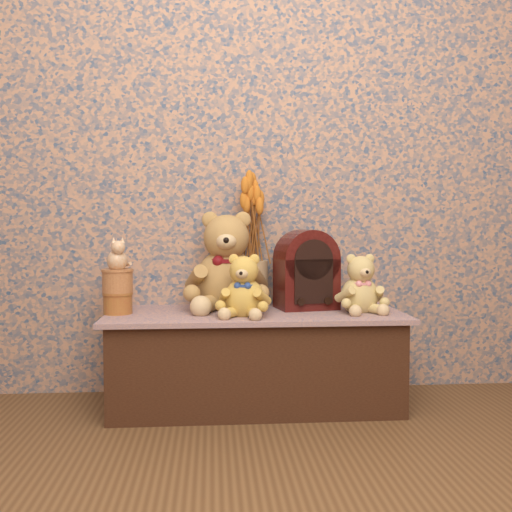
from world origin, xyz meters
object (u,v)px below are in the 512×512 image
Objects in this scene: teddy_large at (226,257)px; cathedral_radio at (306,269)px; teddy_small at (360,281)px; ceramic_vase at (254,284)px; biscuit_tin_lower at (118,303)px; teddy_medium at (244,283)px; cat_figurine at (117,253)px.

teddy_large is 1.32× the size of cathedral_radio.
teddy_small is at bearing -12.21° from teddy_large.
biscuit_tin_lower is (-0.58, -0.18, -0.06)m from ceramic_vase.
ceramic_vase is (0.06, 0.27, -0.03)m from teddy_medium.
teddy_medium reaches higher than teddy_small.
teddy_large is 0.58m from teddy_small.
cathedral_radio is at bearing 44.78° from teddy_medium.
cat_figurine reaches higher than ceramic_vase.
cat_figurine is at bearing -163.11° from ceramic_vase.
teddy_small is 1.02m from biscuit_tin_lower.
cat_figurine is at bearing 175.48° from cathedral_radio.
cat_figurine is at bearing -163.92° from teddy_large.
cathedral_radio is (0.35, -0.03, -0.05)m from teddy_large.
teddy_large reaches higher than biscuit_tin_lower.
cathedral_radio is at bearing -21.61° from ceramic_vase.
teddy_medium is at bearing -102.65° from ceramic_vase.
teddy_large is 0.50m from biscuit_tin_lower.
cat_figurine is (-0.58, -0.18, 0.15)m from ceramic_vase.
teddy_small is 2.23× the size of biscuit_tin_lower.
cat_figurine is (-1.01, 0.03, 0.12)m from teddy_small.
ceramic_vase is 1.74× the size of biscuit_tin_lower.
biscuit_tin_lower is at bearing -163.11° from ceramic_vase.
cathedral_radio is 0.81m from cat_figurine.
teddy_large is 1.73× the size of teddy_small.
teddy_small is 1.02m from cat_figurine.
cat_figurine is (-0.80, -0.09, 0.08)m from cathedral_radio.
teddy_medium is at bearing -9.69° from biscuit_tin_lower.
teddy_small is at bearing -25.08° from ceramic_vase.
teddy_small is 1.28× the size of ceramic_vase.
teddy_large is 3.36× the size of cat_figurine.
cathedral_radio is 2.55× the size of cat_figurine.
teddy_small reaches higher than ceramic_vase.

